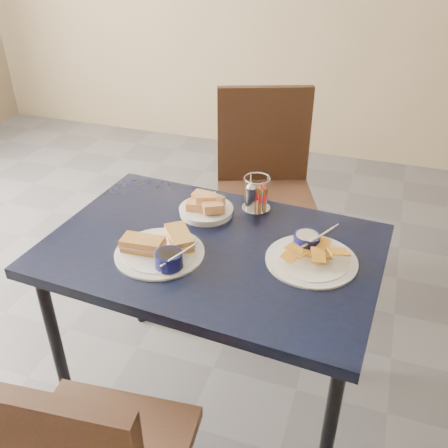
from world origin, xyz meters
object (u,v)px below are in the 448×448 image
(sandwich_plate, at_px, (162,249))
(plantain_plate, at_px, (310,253))
(bread_basket, at_px, (206,207))
(condiment_caddy, at_px, (255,195))
(dining_table, at_px, (212,262))
(chair_far, at_px, (271,177))

(sandwich_plate, distance_m, plantain_plate, 0.49)
(bread_basket, height_order, condiment_caddy, condiment_caddy)
(plantain_plate, relative_size, condiment_caddy, 2.22)
(sandwich_plate, distance_m, bread_basket, 0.30)
(plantain_plate, height_order, bread_basket, plantain_plate)
(condiment_caddy, bearing_deg, bread_basket, -149.20)
(dining_table, relative_size, sandwich_plate, 3.74)
(plantain_plate, distance_m, condiment_caddy, 0.37)
(plantain_plate, bearing_deg, bread_basket, 159.36)
(sandwich_plate, height_order, plantain_plate, same)
(chair_far, relative_size, plantain_plate, 3.34)
(chair_far, height_order, sandwich_plate, chair_far)
(plantain_plate, bearing_deg, chair_far, 111.46)
(condiment_caddy, bearing_deg, dining_table, -103.28)
(dining_table, xyz_separation_m, chair_far, (-0.02, 0.92, -0.10))
(chair_far, relative_size, bread_basket, 4.98)
(sandwich_plate, xyz_separation_m, plantain_plate, (0.47, 0.14, -0.01))
(chair_far, xyz_separation_m, bread_basket, (-0.08, -0.72, 0.20))
(dining_table, distance_m, condiment_caddy, 0.33)
(dining_table, distance_m, bread_basket, 0.24)
(condiment_caddy, bearing_deg, plantain_plate, -44.60)
(dining_table, xyz_separation_m, condiment_caddy, (0.07, 0.30, 0.13))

